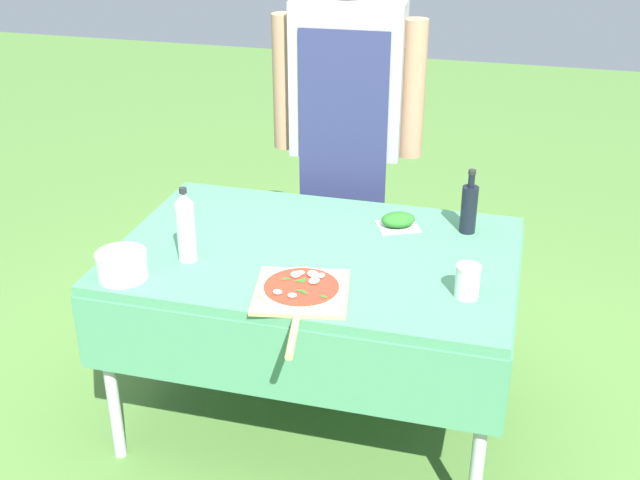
{
  "coord_description": "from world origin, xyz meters",
  "views": [
    {
      "loc": [
        0.67,
        -2.47,
        2.06
      ],
      "look_at": [
        0.01,
        0.0,
        0.79
      ],
      "focal_mm": 45.0,
      "sensor_mm": 36.0,
      "label": 1
    }
  ],
  "objects_px": {
    "prep_table": "(316,268)",
    "person_cook": "(347,118)",
    "water_bottle": "(186,226)",
    "mixing_tub": "(122,265)",
    "sauce_jar": "(467,283)",
    "pizza_on_peel": "(301,292)",
    "oil_bottle": "(469,208)",
    "herb_container": "(398,221)"
  },
  "relations": [
    {
      "from": "oil_bottle",
      "to": "water_bottle",
      "type": "bearing_deg",
      "value": -152.65
    },
    {
      "from": "herb_container",
      "to": "pizza_on_peel",
      "type": "bearing_deg",
      "value": -110.1
    },
    {
      "from": "person_cook",
      "to": "oil_bottle",
      "type": "xyz_separation_m",
      "value": [
        0.57,
        -0.43,
        -0.17
      ]
    },
    {
      "from": "herb_container",
      "to": "sauce_jar",
      "type": "xyz_separation_m",
      "value": [
        0.3,
        -0.45,
        0.02
      ]
    },
    {
      "from": "mixing_tub",
      "to": "sauce_jar",
      "type": "height_order",
      "value": "sauce_jar"
    },
    {
      "from": "prep_table",
      "to": "water_bottle",
      "type": "xyz_separation_m",
      "value": [
        -0.41,
        -0.19,
        0.21
      ]
    },
    {
      "from": "pizza_on_peel",
      "to": "sauce_jar",
      "type": "bearing_deg",
      "value": 3.86
    },
    {
      "from": "prep_table",
      "to": "person_cook",
      "type": "relative_size",
      "value": 0.84
    },
    {
      "from": "herb_container",
      "to": "water_bottle",
      "type": "bearing_deg",
      "value": -146.07
    },
    {
      "from": "oil_bottle",
      "to": "water_bottle",
      "type": "xyz_separation_m",
      "value": [
        -0.92,
        -0.48,
        0.03
      ]
    },
    {
      "from": "prep_table",
      "to": "pizza_on_peel",
      "type": "xyz_separation_m",
      "value": [
        0.04,
        -0.33,
        0.09
      ]
    },
    {
      "from": "oil_bottle",
      "to": "sauce_jar",
      "type": "xyz_separation_m",
      "value": [
        0.04,
        -0.48,
        -0.05
      ]
    },
    {
      "from": "oil_bottle",
      "to": "mixing_tub",
      "type": "height_order",
      "value": "oil_bottle"
    },
    {
      "from": "pizza_on_peel",
      "to": "mixing_tub",
      "type": "distance_m",
      "value": 0.62
    },
    {
      "from": "pizza_on_peel",
      "to": "sauce_jar",
      "type": "relative_size",
      "value": 4.9
    },
    {
      "from": "mixing_tub",
      "to": "sauce_jar",
      "type": "distance_m",
      "value": 1.14
    },
    {
      "from": "person_cook",
      "to": "water_bottle",
      "type": "bearing_deg",
      "value": 65.51
    },
    {
      "from": "water_bottle",
      "to": "sauce_jar",
      "type": "xyz_separation_m",
      "value": [
        0.97,
        -0.01,
        -0.08
      ]
    },
    {
      "from": "prep_table",
      "to": "person_cook",
      "type": "xyz_separation_m",
      "value": [
        -0.06,
        0.72,
        0.34
      ]
    },
    {
      "from": "water_bottle",
      "to": "mixing_tub",
      "type": "distance_m",
      "value": 0.25
    },
    {
      "from": "oil_bottle",
      "to": "herb_container",
      "type": "xyz_separation_m",
      "value": [
        -0.26,
        -0.03,
        -0.07
      ]
    },
    {
      "from": "water_bottle",
      "to": "mixing_tub",
      "type": "xyz_separation_m",
      "value": [
        -0.16,
        -0.17,
        -0.08
      ]
    },
    {
      "from": "water_bottle",
      "to": "mixing_tub",
      "type": "relative_size",
      "value": 1.6
    },
    {
      "from": "mixing_tub",
      "to": "prep_table",
      "type": "bearing_deg",
      "value": 32.29
    },
    {
      "from": "sauce_jar",
      "to": "oil_bottle",
      "type": "bearing_deg",
      "value": 95.25
    },
    {
      "from": "water_bottle",
      "to": "herb_container",
      "type": "relative_size",
      "value": 1.45
    },
    {
      "from": "prep_table",
      "to": "herb_container",
      "type": "height_order",
      "value": "herb_container"
    },
    {
      "from": "prep_table",
      "to": "mixing_tub",
      "type": "height_order",
      "value": "mixing_tub"
    },
    {
      "from": "sauce_jar",
      "to": "water_bottle",
      "type": "bearing_deg",
      "value": 179.67
    },
    {
      "from": "prep_table",
      "to": "mixing_tub",
      "type": "bearing_deg",
      "value": -147.71
    },
    {
      "from": "prep_table",
      "to": "water_bottle",
      "type": "height_order",
      "value": "water_bottle"
    },
    {
      "from": "oil_bottle",
      "to": "water_bottle",
      "type": "height_order",
      "value": "water_bottle"
    },
    {
      "from": "oil_bottle",
      "to": "pizza_on_peel",
      "type": "bearing_deg",
      "value": -127.5
    },
    {
      "from": "herb_container",
      "to": "prep_table",
      "type": "bearing_deg",
      "value": -134.25
    },
    {
      "from": "person_cook",
      "to": "pizza_on_peel",
      "type": "xyz_separation_m",
      "value": [
        0.1,
        -1.05,
        -0.25
      ]
    },
    {
      "from": "water_bottle",
      "to": "oil_bottle",
      "type": "bearing_deg",
      "value": 27.35
    },
    {
      "from": "prep_table",
      "to": "mixing_tub",
      "type": "xyz_separation_m",
      "value": [
        -0.58,
        -0.36,
        0.12
      ]
    },
    {
      "from": "prep_table",
      "to": "oil_bottle",
      "type": "distance_m",
      "value": 0.61
    },
    {
      "from": "person_cook",
      "to": "sauce_jar",
      "type": "relative_size",
      "value": 15.52
    },
    {
      "from": "prep_table",
      "to": "water_bottle",
      "type": "distance_m",
      "value": 0.5
    },
    {
      "from": "herb_container",
      "to": "sauce_jar",
      "type": "distance_m",
      "value": 0.55
    },
    {
      "from": "pizza_on_peel",
      "to": "herb_container",
      "type": "relative_size",
      "value": 2.9
    }
  ]
}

